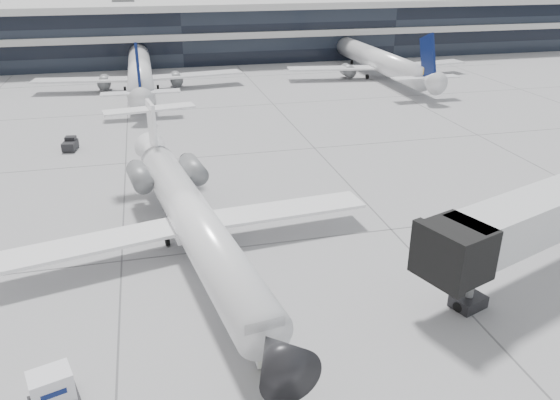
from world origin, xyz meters
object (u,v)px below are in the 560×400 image
object	(u,v)px
regional_jet	(192,216)
jet_bridge	(550,212)
baggage_tug	(265,344)
ramp_worker	(271,357)
cargo_uld	(52,389)

from	to	relation	value
regional_jet	jet_bridge	distance (m)	23.43
jet_bridge	baggage_tug	bearing A→B (deg)	170.91
regional_jet	jet_bridge	size ratio (longest dim) A/B	1.77
regional_jet	ramp_worker	distance (m)	14.05
ramp_worker	baggage_tug	bearing A→B (deg)	-110.51
jet_bridge	ramp_worker	size ratio (longest dim) A/B	9.08
baggage_tug	cargo_uld	size ratio (longest dim) A/B	0.87
baggage_tug	cargo_uld	bearing A→B (deg)	-174.75
regional_jet	baggage_tug	size ratio (longest dim) A/B	14.93
regional_jet	baggage_tug	world-z (taller)	regional_jet
regional_jet	ramp_worker	bearing A→B (deg)	-88.47
baggage_tug	cargo_uld	world-z (taller)	cargo_uld
jet_bridge	ramp_worker	world-z (taller)	jet_bridge
baggage_tug	cargo_uld	xyz separation A→B (m)	(-10.31, -1.07, 0.26)
regional_jet	cargo_uld	size ratio (longest dim) A/B	12.99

